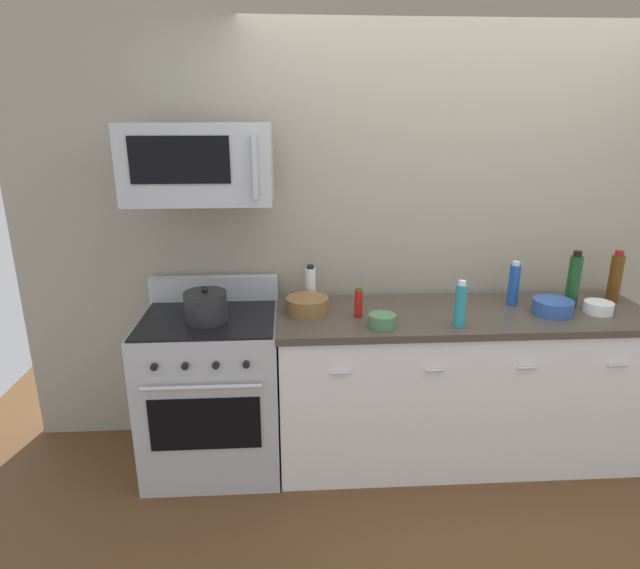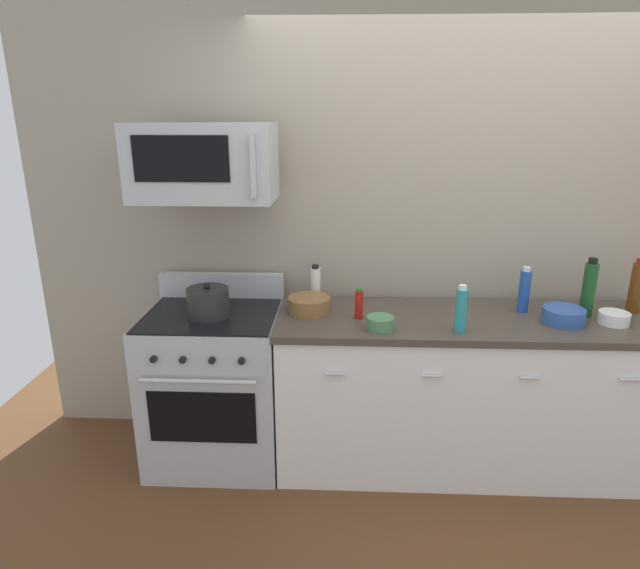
{
  "view_description": "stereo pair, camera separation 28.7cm",
  "coord_description": "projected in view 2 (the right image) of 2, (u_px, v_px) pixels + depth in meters",
  "views": [
    {
      "loc": [
        -0.99,
        -2.78,
        1.98
      ],
      "look_at": [
        -0.83,
        -0.05,
        1.12
      ],
      "focal_mm": 29.94,
      "sensor_mm": 36.0,
      "label": 1
    },
    {
      "loc": [
        -0.7,
        -2.78,
        1.98
      ],
      "look_at": [
        -0.83,
        -0.05,
        1.12
      ],
      "focal_mm": 29.94,
      "sensor_mm": 36.0,
      "label": 2
    }
  ],
  "objects": [
    {
      "name": "bottle_wine_amber",
      "position": [
        636.0,
        287.0,
        2.98
      ],
      "size": [
        0.07,
        0.07,
        0.31
      ],
      "color": "#59330F",
      "rests_on": "countertop_slab"
    },
    {
      "name": "bowl_white_ceramic",
      "position": [
        614.0,
        318.0,
        2.85
      ],
      "size": [
        0.16,
        0.16,
        0.06
      ],
      "color": "white",
      "rests_on": "countertop_slab"
    },
    {
      "name": "range_oven",
      "position": [
        216.0,
        385.0,
        3.14
      ],
      "size": [
        0.76,
        0.69,
        1.07
      ],
      "color": "#B7BABF",
      "rests_on": "ground_plane"
    },
    {
      "name": "bottle_wine_green",
      "position": [
        589.0,
        289.0,
        2.92
      ],
      "size": [
        0.07,
        0.07,
        0.33
      ],
      "color": "#19471E",
      "rests_on": "countertop_slab"
    },
    {
      "name": "bottle_vinegar_white",
      "position": [
        315.0,
        284.0,
        3.16
      ],
      "size": [
        0.06,
        0.06,
        0.23
      ],
      "color": "silver",
      "rests_on": "countertop_slab"
    },
    {
      "name": "bottle_hot_sauce_red",
      "position": [
        359.0,
        304.0,
        2.9
      ],
      "size": [
        0.04,
        0.04,
        0.17
      ],
      "color": "#B21914",
      "rests_on": "countertop_slab"
    },
    {
      "name": "bowl_wooden_salad",
      "position": [
        309.0,
        304.0,
        3.01
      ],
      "size": [
        0.24,
        0.24,
        0.09
      ],
      "color": "brown",
      "rests_on": "countertop_slab"
    },
    {
      "name": "bottle_soda_blue",
      "position": [
        524.0,
        291.0,
        2.99
      ],
      "size": [
        0.06,
        0.06,
        0.26
      ],
      "color": "#1E4CA5",
      "rests_on": "countertop_slab"
    },
    {
      "name": "bowl_green_glaze",
      "position": [
        380.0,
        323.0,
        2.77
      ],
      "size": [
        0.14,
        0.14,
        0.07
      ],
      "color": "#477A4C",
      "rests_on": "countertop_slab"
    },
    {
      "name": "bowl_blue_mixing",
      "position": [
        563.0,
        315.0,
        2.85
      ],
      "size": [
        0.22,
        0.22,
        0.08
      ],
      "color": "#2D519E",
      "rests_on": "countertop_slab"
    },
    {
      "name": "ground_plane",
      "position": [
        457.0,
        460.0,
        3.22
      ],
      "size": [
        6.27,
        6.27,
        0.0
      ],
      "primitive_type": "plane",
      "color": "brown"
    },
    {
      "name": "microwave",
      "position": [
        204.0,
        162.0,
        2.8
      ],
      "size": [
        0.74,
        0.44,
        0.4
      ],
      "color": "#B7BABF"
    },
    {
      "name": "bottle_dish_soap",
      "position": [
        461.0,
        310.0,
        2.71
      ],
      "size": [
        0.06,
        0.06,
        0.25
      ],
      "color": "teal",
      "rests_on": "countertop_slab"
    },
    {
      "name": "stockpot",
      "position": [
        208.0,
        302.0,
        2.93
      ],
      "size": [
        0.23,
        0.23,
        0.19
      ],
      "color": "#262628",
      "rests_on": "range_oven"
    },
    {
      "name": "counter_unit",
      "position": [
        463.0,
        392.0,
        3.08
      ],
      "size": [
        2.14,
        0.66,
        0.92
      ],
      "color": "white",
      "rests_on": "ground_plane"
    },
    {
      "name": "back_wall",
      "position": [
        461.0,
        226.0,
        3.2
      ],
      "size": [
        5.23,
        0.1,
        2.7
      ],
      "primitive_type": "cube",
      "color": "#9E937F",
      "rests_on": "ground_plane"
    }
  ]
}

